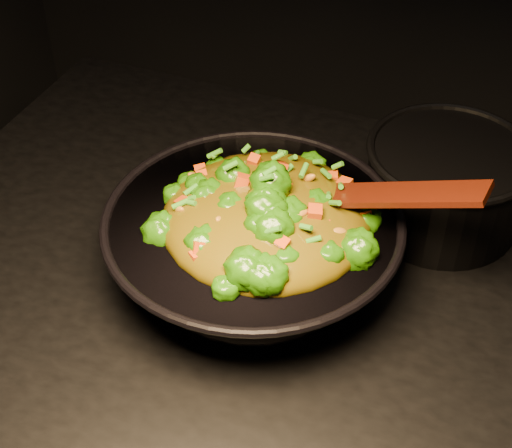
% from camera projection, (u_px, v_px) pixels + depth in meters
% --- Properties ---
extents(wok, '(0.39, 0.39, 0.10)m').
position_uv_depth(wok, '(253.00, 250.00, 0.99)').
color(wok, black).
rests_on(wok, stovetop).
extents(stir_fry, '(0.32, 0.32, 0.09)m').
position_uv_depth(stir_fry, '(267.00, 194.00, 0.93)').
color(stir_fry, '#246207').
rests_on(stir_fry, wok).
extents(spatula, '(0.27, 0.07, 0.12)m').
position_uv_depth(spatula, '(367.00, 195.00, 0.92)').
color(spatula, '#3E1E09').
rests_on(spatula, wok).
extents(back_pot, '(0.22, 0.22, 0.12)m').
position_uv_depth(back_pot, '(445.00, 184.00, 1.08)').
color(back_pot, black).
rests_on(back_pot, stovetop).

